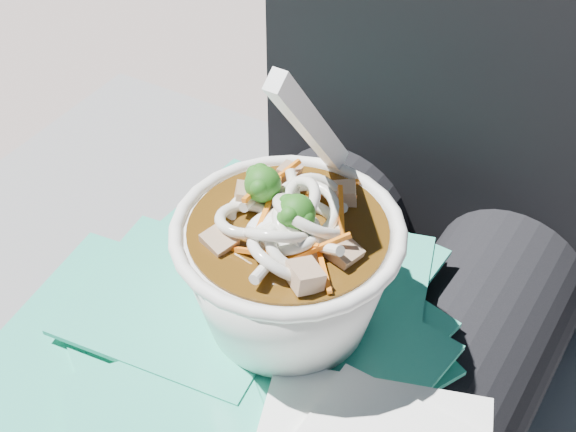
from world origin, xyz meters
The scene contains 4 objects.
lap centered at (0.00, 0.00, 0.51)m, with size 0.30×0.48×0.14m.
person_body centered at (0.00, 0.09, 0.54)m, with size 0.34×0.94×0.98m.
plastic_bag centered at (-0.04, 0.00, 0.59)m, with size 0.31×0.36×0.02m.
udon_bowl centered at (-0.02, 0.02, 0.65)m, with size 0.18×0.18×0.19m.
Camera 1 is at (0.18, -0.29, 1.02)m, focal length 50.00 mm.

